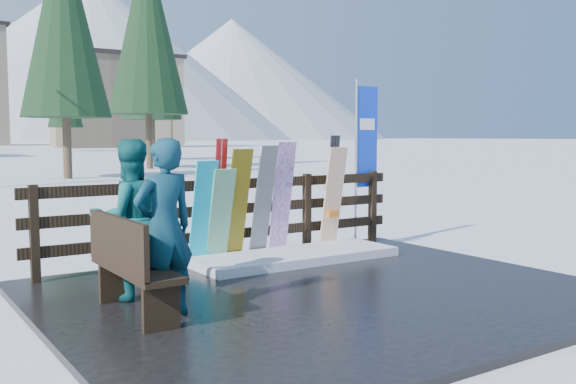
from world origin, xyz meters
TOP-DOWN VIEW (x-y plane):
  - ground at (0.00, 0.00)m, footprint 700.00×700.00m
  - deck at (0.00, 0.00)m, footprint 6.00×5.00m
  - fence at (0.00, 2.20)m, footprint 5.60×0.10m
  - snow_patch at (0.68, 1.60)m, footprint 2.91×1.00m
  - bench at (-2.18, 0.22)m, footprint 0.41×1.50m
  - snowboard_0 at (-0.53, 1.98)m, footprint 0.31×0.35m
  - snowboard_1 at (-0.28, 1.98)m, footprint 0.31×0.36m
  - snowboard_2 at (-0.02, 1.98)m, footprint 0.30×0.38m
  - snowboard_3 at (0.71, 1.98)m, footprint 0.30×0.31m
  - snowboard_4 at (0.40, 1.98)m, footprint 0.27×0.39m
  - snowboard_5 at (1.62, 1.98)m, footprint 0.31×0.31m
  - ski_pair_a at (-0.26, 2.05)m, footprint 0.16×0.22m
  - ski_pair_b at (1.65, 2.05)m, footprint 0.17×0.20m
  - rental_flag at (2.46, 2.25)m, footprint 0.45×0.04m
  - person_front at (-1.88, 0.06)m, footprint 0.67×0.48m
  - person_back at (-1.92, 0.89)m, footprint 0.83×0.66m

SIDE VIEW (x-z plane):
  - ground at x=0.00m, z-range 0.00..0.00m
  - deck at x=0.00m, z-range 0.00..0.08m
  - snow_patch at x=0.68m, z-range 0.08..0.20m
  - bench at x=-2.18m, z-range 0.11..1.08m
  - snowboard_1 at x=-0.28m, z-range 0.08..1.37m
  - fence at x=0.00m, z-range 0.16..1.31m
  - snowboard_0 at x=-0.53m, z-range 0.08..1.48m
  - snowboard_2 at x=-0.02m, z-range 0.08..1.63m
  - snowboard_5 at x=1.62m, z-range 0.08..1.63m
  - snowboard_4 at x=0.40m, z-range 0.08..1.67m
  - snowboard_3 at x=0.71m, z-range 0.08..1.71m
  - ski_pair_a at x=-0.26m, z-range 0.08..1.76m
  - person_back at x=-1.92m, z-range 0.08..1.76m
  - person_front at x=-1.88m, z-range 0.08..1.78m
  - ski_pair_b at x=1.65m, z-range 0.08..1.80m
  - rental_flag at x=2.46m, z-range 0.39..2.99m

